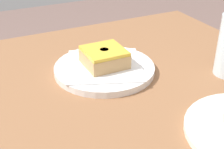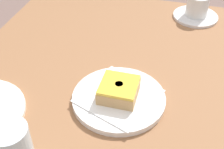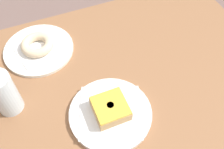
# 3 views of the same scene
# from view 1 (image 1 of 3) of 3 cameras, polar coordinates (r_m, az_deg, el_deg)

# --- Properties ---
(table) EXTENTS (1.00, 0.76, 0.72)m
(table) POSITION_cam_1_polar(r_m,az_deg,el_deg) (0.70, -4.27, -9.92)
(table) COLOR #8F603E
(table) RESTS_ON ground_plane
(plate_glazed_square) EXTENTS (0.23, 0.23, 0.01)m
(plate_glazed_square) POSITION_cam_1_polar(r_m,az_deg,el_deg) (0.74, -1.35, 1.05)
(plate_glazed_square) COLOR white
(plate_glazed_square) RESTS_ON table
(napkin_glazed_square) EXTENTS (0.22, 0.22, 0.00)m
(napkin_glazed_square) POSITION_cam_1_polar(r_m,az_deg,el_deg) (0.73, -1.36, 1.67)
(napkin_glazed_square) COLOR white
(napkin_glazed_square) RESTS_ON plate_glazed_square
(donut_glazed_square) EXTENTS (0.09, 0.09, 0.04)m
(donut_glazed_square) POSITION_cam_1_polar(r_m,az_deg,el_deg) (0.73, -1.37, 3.12)
(donut_glazed_square) COLOR tan
(donut_glazed_square) RESTS_ON napkin_glazed_square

